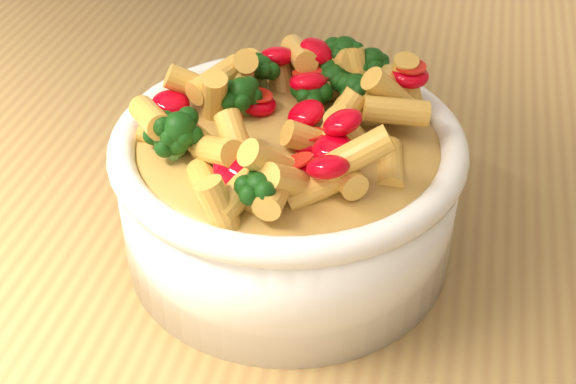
# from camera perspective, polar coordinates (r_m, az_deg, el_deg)

# --- Properties ---
(table) EXTENTS (1.20, 0.80, 0.90)m
(table) POSITION_cam_1_polar(r_m,az_deg,el_deg) (0.69, -2.19, -5.47)
(table) COLOR #A78347
(table) RESTS_ON ground
(serving_bowl) EXTENTS (0.23, 0.23, 0.10)m
(serving_bowl) POSITION_cam_1_polar(r_m,az_deg,el_deg) (0.53, 0.00, 0.10)
(serving_bowl) COLOR white
(serving_bowl) RESTS_ON table
(pasta_salad) EXTENTS (0.18, 0.18, 0.04)m
(pasta_salad) POSITION_cam_1_polar(r_m,az_deg,el_deg) (0.49, 0.00, 5.68)
(pasta_salad) COLOR #E8AF49
(pasta_salad) RESTS_ON serving_bowl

